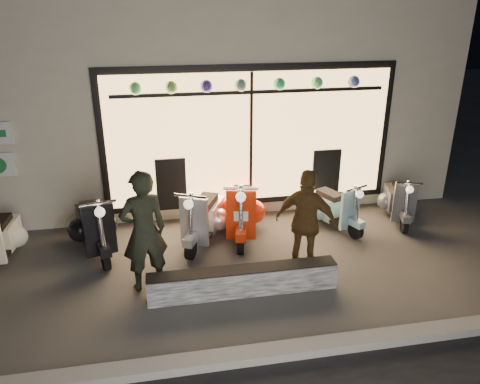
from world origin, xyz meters
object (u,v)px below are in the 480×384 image
object	(u,v)px
scooter_silver	(205,216)
scooter_red	(242,209)
woman	(307,222)
graffiti_barrier	(243,281)
man	(144,231)

from	to	relation	value
scooter_silver	scooter_red	xyz separation A→B (m)	(0.67, 0.11, 0.02)
scooter_silver	woman	bearing A→B (deg)	-19.10
scooter_silver	scooter_red	bearing A→B (deg)	34.15
graffiti_barrier	scooter_red	world-z (taller)	scooter_red
scooter_red	man	world-z (taller)	man
man	woman	bearing A→B (deg)	165.58
woman	graffiti_barrier	bearing A→B (deg)	56.90
scooter_red	man	distance (m)	2.28
woman	man	bearing A→B (deg)	34.55
graffiti_barrier	woman	distance (m)	1.30
graffiti_barrier	man	world-z (taller)	man
graffiti_barrier	scooter_silver	xyz separation A→B (m)	(-0.33, 1.79, 0.22)
graffiti_barrier	woman	size ratio (longest dim) A/B	1.65
man	woman	xyz separation A→B (m)	(2.39, 0.03, -0.08)
scooter_silver	man	world-z (taller)	man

